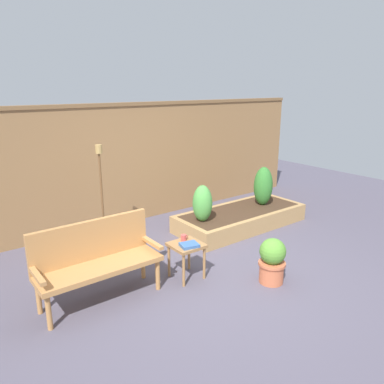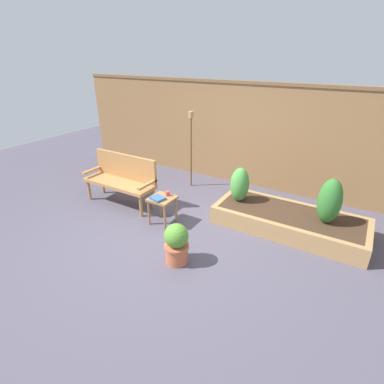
% 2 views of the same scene
% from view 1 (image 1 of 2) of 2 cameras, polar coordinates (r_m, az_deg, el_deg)
% --- Properties ---
extents(ground_plane, '(14.00, 14.00, 0.00)m').
position_cam_1_polar(ground_plane, '(5.09, 3.66, -12.82)').
color(ground_plane, '#514C5B').
extents(fence_back, '(8.40, 0.14, 2.16)m').
position_cam_1_polar(fence_back, '(6.77, -10.74, 4.17)').
color(fence_back, olive).
rests_on(fence_back, ground_plane).
extents(garden_bench, '(1.44, 0.48, 0.94)m').
position_cam_1_polar(garden_bench, '(4.54, -14.42, -9.35)').
color(garden_bench, '#B77F47').
rests_on(garden_bench, ground_plane).
extents(side_table, '(0.40, 0.40, 0.48)m').
position_cam_1_polar(side_table, '(4.90, -0.85, -8.78)').
color(side_table, '#9E7042').
rests_on(side_table, ground_plane).
extents(cup_on_table, '(0.10, 0.07, 0.08)m').
position_cam_1_polar(cup_on_table, '(4.95, -1.26, -6.95)').
color(cup_on_table, '#CC4C47').
rests_on(cup_on_table, side_table).
extents(book_on_table, '(0.26, 0.23, 0.04)m').
position_cam_1_polar(book_on_table, '(4.78, -0.41, -8.08)').
color(book_on_table, '#38609E').
rests_on(book_on_table, side_table).
extents(potted_boxwood, '(0.35, 0.35, 0.60)m').
position_cam_1_polar(potted_boxwood, '(4.93, 12.13, -10.11)').
color(potted_boxwood, '#C66642').
rests_on(potted_boxwood, ground_plane).
extents(raised_planter_bed, '(2.40, 1.00, 0.30)m').
position_cam_1_polar(raised_planter_bed, '(6.78, 7.40, -3.95)').
color(raised_planter_bed, '#AD8451').
rests_on(raised_planter_bed, ground_plane).
extents(shrub_near_bench, '(0.32, 0.32, 0.61)m').
position_cam_1_polar(shrub_near_bench, '(6.06, 1.61, -1.75)').
color(shrub_near_bench, brown).
rests_on(shrub_near_bench, raised_planter_bed).
extents(shrub_far_corner, '(0.34, 0.34, 0.72)m').
position_cam_1_polar(shrub_far_corner, '(7.00, 10.80, 0.89)').
color(shrub_far_corner, brown).
rests_on(shrub_far_corner, raised_planter_bed).
extents(tiki_torch, '(0.10, 0.10, 1.61)m').
position_cam_1_polar(tiki_torch, '(5.80, -13.75, 2.17)').
color(tiki_torch, brown).
rests_on(tiki_torch, ground_plane).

